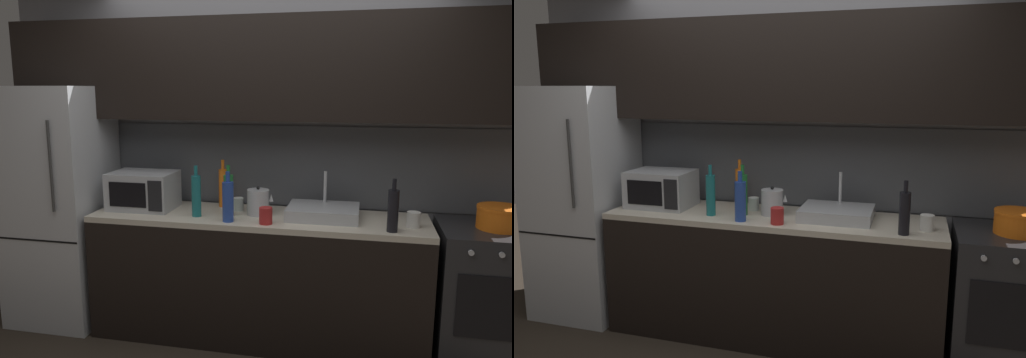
# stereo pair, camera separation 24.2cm
# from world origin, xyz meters

# --- Properties ---
(back_wall) EXTENTS (4.07, 0.44, 2.50)m
(back_wall) POSITION_xyz_m (0.00, 1.20, 1.55)
(back_wall) COLOR slate
(back_wall) RESTS_ON ground
(counter_run) EXTENTS (2.33, 0.60, 0.90)m
(counter_run) POSITION_xyz_m (0.00, 0.90, 0.45)
(counter_run) COLOR black
(counter_run) RESTS_ON ground
(refrigerator) EXTENTS (0.68, 0.69, 1.79)m
(refrigerator) POSITION_xyz_m (-1.54, 0.90, 0.89)
(refrigerator) COLOR #B7BABF
(refrigerator) RESTS_ON ground
(oven_range) EXTENTS (0.60, 0.62, 0.90)m
(oven_range) POSITION_xyz_m (1.50, 0.90, 0.45)
(oven_range) COLOR #232326
(oven_range) RESTS_ON ground
(microwave) EXTENTS (0.46, 0.35, 0.27)m
(microwave) POSITION_xyz_m (-0.86, 0.92, 1.04)
(microwave) COLOR #A8AAAF
(microwave) RESTS_ON counter_run
(sink_basin) EXTENTS (0.48, 0.38, 0.30)m
(sink_basin) POSITION_xyz_m (0.45, 0.93, 0.94)
(sink_basin) COLOR #ADAFB5
(sink_basin) RESTS_ON counter_run
(kettle) EXTENTS (0.19, 0.15, 0.20)m
(kettle) POSITION_xyz_m (-0.00, 0.91, 0.99)
(kettle) COLOR #B7BABF
(kettle) RESTS_ON counter_run
(wine_bottle_blue) EXTENTS (0.08, 0.08, 0.34)m
(wine_bottle_blue) POSITION_xyz_m (-0.16, 0.70, 1.04)
(wine_bottle_blue) COLOR #234299
(wine_bottle_blue) RESTS_ON counter_run
(wine_bottle_dark) EXTENTS (0.07, 0.07, 0.33)m
(wine_bottle_dark) POSITION_xyz_m (0.89, 0.69, 1.04)
(wine_bottle_dark) COLOR black
(wine_bottle_dark) RESTS_ON counter_run
(wine_bottle_teal) EXTENTS (0.07, 0.07, 0.35)m
(wine_bottle_teal) POSITION_xyz_m (-0.41, 0.78, 1.05)
(wine_bottle_teal) COLOR #19666B
(wine_bottle_teal) RESTS_ON counter_run
(wine_bottle_orange) EXTENTS (0.06, 0.06, 0.35)m
(wine_bottle_orange) POSITION_xyz_m (-0.31, 1.09, 1.05)
(wine_bottle_orange) COLOR orange
(wine_bottle_orange) RESTS_ON counter_run
(wine_bottle_green) EXTENTS (0.07, 0.07, 0.35)m
(wine_bottle_green) POSITION_xyz_m (-0.20, 0.86, 1.05)
(wine_bottle_green) COLOR #1E6B2D
(wine_bottle_green) RESTS_ON counter_run
(mug_white) EXTENTS (0.09, 0.09, 0.10)m
(mug_white) POSITION_xyz_m (1.03, 0.82, 0.95)
(mug_white) COLOR silver
(mug_white) RESTS_ON counter_run
(mug_clear) EXTENTS (0.08, 0.08, 0.09)m
(mug_clear) POSITION_xyz_m (-0.17, 1.00, 0.95)
(mug_clear) COLOR silver
(mug_clear) RESTS_ON counter_run
(mug_red) EXTENTS (0.09, 0.09, 0.11)m
(mug_red) POSITION_xyz_m (0.10, 0.69, 0.95)
(mug_red) COLOR #A82323
(mug_red) RESTS_ON counter_run
(cooking_pot) EXTENTS (0.28, 0.28, 0.14)m
(cooking_pot) POSITION_xyz_m (1.56, 0.90, 0.97)
(cooking_pot) COLOR orange
(cooking_pot) RESTS_ON oven_range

